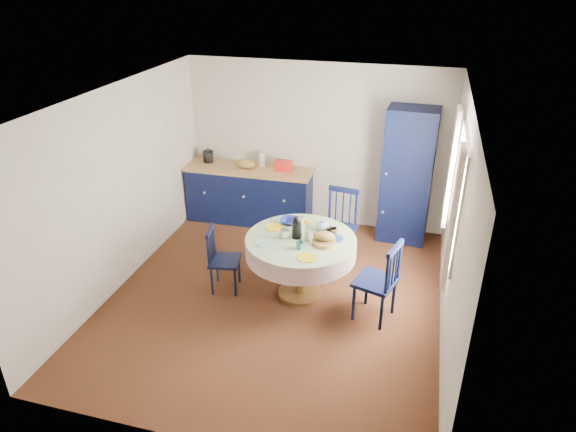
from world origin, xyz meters
name	(u,v)px	position (x,y,z in m)	size (l,w,h in m)	color
floor	(275,297)	(0.00, 0.00, 0.00)	(4.50, 4.50, 0.00)	black
ceiling	(272,98)	(0.00, 0.00, 2.50)	(4.50, 4.50, 0.00)	white
wall_back	(316,146)	(0.00, 2.25, 1.25)	(4.00, 0.02, 2.50)	beige
wall_left	(119,189)	(-2.00, 0.00, 1.25)	(0.02, 4.50, 2.50)	beige
wall_right	(456,229)	(2.00, 0.00, 1.25)	(0.02, 4.50, 2.50)	beige
window	(455,193)	(1.95, 0.30, 1.52)	(0.10, 1.74, 1.45)	white
kitchen_counter	(250,193)	(-1.00, 1.96, 0.46)	(2.02, 0.67, 1.13)	black
pantry_cabinet	(407,176)	(1.40, 2.00, 1.00)	(0.73, 0.54, 1.99)	black
dining_table	(301,247)	(0.30, 0.14, 0.68)	(1.33, 1.33, 1.09)	brown
chair_left	(222,259)	(-0.70, 0.02, 0.43)	(0.43, 0.44, 0.85)	black
chair_far	(339,226)	(0.59, 1.09, 0.53)	(0.52, 0.50, 1.04)	black
chair_right	(379,281)	(1.26, -0.07, 0.51)	(0.54, 0.56, 1.01)	black
mug_a	(285,234)	(0.10, 0.10, 0.86)	(0.13, 0.13, 0.10)	silver
mug_b	(300,246)	(0.34, -0.11, 0.85)	(0.10, 0.10, 0.09)	#336F68
mug_c	(332,231)	(0.63, 0.32, 0.85)	(0.12, 0.12, 0.10)	black
mug_d	(300,220)	(0.19, 0.52, 0.85)	(0.10, 0.10, 0.09)	silver
cobalt_bowl	(290,221)	(0.07, 0.48, 0.84)	(0.25, 0.25, 0.06)	navy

